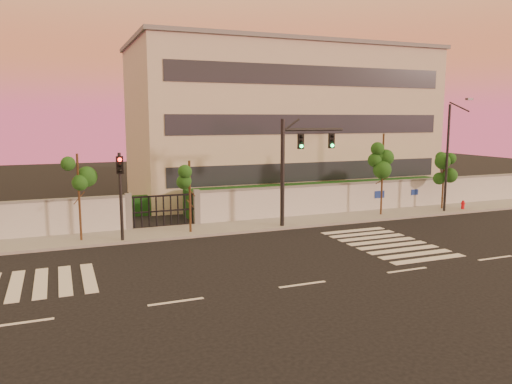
{
  "coord_description": "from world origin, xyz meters",
  "views": [
    {
      "loc": [
        -8.62,
        -16.7,
        6.42
      ],
      "look_at": [
        0.44,
        6.0,
        2.81
      ],
      "focal_mm": 35.0,
      "sensor_mm": 36.0,
      "label": 1
    }
  ],
  "objects": [
    {
      "name": "institutional_building",
      "position": [
        9.0,
        21.99,
        6.16
      ],
      "size": [
        24.4,
        12.4,
        12.25
      ],
      "color": "beige",
      "rests_on": "ground"
    },
    {
      "name": "hedge_row",
      "position": [
        1.17,
        14.74,
        0.82
      ],
      "size": [
        41.0,
        4.25,
        1.8
      ],
      "color": "#103712",
      "rests_on": "ground"
    },
    {
      "name": "ground",
      "position": [
        0.0,
        0.0,
        0.0
      ],
      "size": [
        120.0,
        120.0,
        0.0
      ],
      "primitive_type": "plane",
      "color": "black",
      "rests_on": "ground"
    },
    {
      "name": "street_tree_e",
      "position": [
        11.06,
        10.3,
        4.01
      ],
      "size": [
        1.55,
        1.23,
        5.45
      ],
      "color": "#382314",
      "rests_on": "ground"
    },
    {
      "name": "streetlight_east",
      "position": [
        15.81,
        9.54,
        4.16
      ],
      "size": [
        0.46,
        1.85,
        7.7
      ],
      "color": "black",
      "rests_on": "ground"
    },
    {
      "name": "traffic_signal_main",
      "position": [
        4.3,
        9.48,
        4.04
      ],
      "size": [
        4.04,
        0.39,
        6.39
      ],
      "rotation": [
        0.0,
        0.0,
        -0.02
      ],
      "color": "black",
      "rests_on": "ground"
    },
    {
      "name": "traffic_signal_secondary",
      "position": [
        -5.7,
        9.36,
        2.98
      ],
      "size": [
        0.37,
        0.35,
        4.7
      ],
      "rotation": [
        0.0,
        0.0,
        0.3
      ],
      "color": "black",
      "rests_on": "ground"
    },
    {
      "name": "sidewalk",
      "position": [
        0.0,
        10.5,
        0.07
      ],
      "size": [
        60.0,
        3.0,
        0.15
      ],
      "primitive_type": "cube",
      "color": "gray",
      "rests_on": "ground"
    },
    {
      "name": "street_tree_c",
      "position": [
        -7.67,
        10.21,
        3.42
      ],
      "size": [
        1.46,
        1.16,
        4.65
      ],
      "color": "#382314",
      "rests_on": "ground"
    },
    {
      "name": "fire_hydrant",
      "position": [
        17.53,
        9.78,
        0.38
      ],
      "size": [
        0.3,
        0.28,
        0.76
      ],
      "rotation": [
        0.0,
        0.0,
        0.35
      ],
      "color": "red",
      "rests_on": "ground"
    },
    {
      "name": "street_tree_f",
      "position": [
        16.38,
        10.56,
        2.95
      ],
      "size": [
        1.5,
        1.2,
        4.01
      ],
      "color": "#382314",
      "rests_on": "ground"
    },
    {
      "name": "perimeter_wall",
      "position": [
        0.1,
        12.0,
        1.07
      ],
      "size": [
        60.0,
        0.36,
        2.2
      ],
      "color": "#BABCC1",
      "rests_on": "ground"
    },
    {
      "name": "road_markings",
      "position": [
        -1.58,
        3.76,
        0.01
      ],
      "size": [
        57.0,
        7.62,
        0.02
      ],
      "color": "silver",
      "rests_on": "ground"
    },
    {
      "name": "street_tree_d",
      "position": [
        -1.9,
        9.96,
        3.05
      ],
      "size": [
        1.57,
        1.25,
        4.13
      ],
      "color": "#382314",
      "rests_on": "ground"
    }
  ]
}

